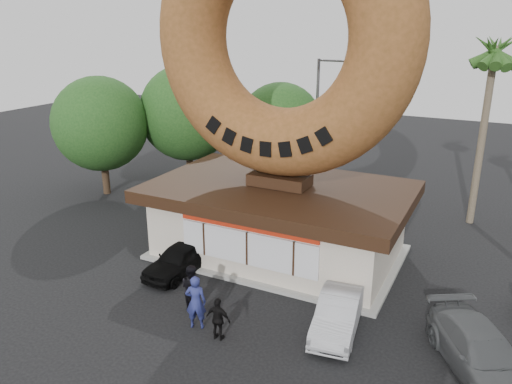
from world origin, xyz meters
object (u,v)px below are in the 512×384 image
object	(u,v)px
car_black	(180,259)
car_grey	(481,353)
street_lamp	(319,118)
person_left	(196,302)
person_right	(218,319)
donut_shop	(279,218)
person_center	(192,288)
car_silver	(338,313)
giant_donut	(282,38)

from	to	relation	value
car_black	car_grey	xyz separation A→B (m)	(11.74, -1.23, 0.05)
street_lamp	person_left	bearing A→B (deg)	-84.13
person_left	person_right	bearing A→B (deg)	144.47
donut_shop	car_grey	distance (m)	10.02
person_center	street_lamp	bearing A→B (deg)	-64.36
person_center	car_silver	bearing A→B (deg)	-144.41
car_black	street_lamp	bearing A→B (deg)	89.19
giant_donut	street_lamp	world-z (taller)	giant_donut
donut_shop	car_silver	bearing A→B (deg)	-46.42
person_center	person_right	world-z (taller)	person_center
person_right	person_center	bearing A→B (deg)	-32.64
street_lamp	car_grey	world-z (taller)	street_lamp
street_lamp	person_right	world-z (taller)	street_lamp
person_center	car_grey	xyz separation A→B (m)	(9.66, 0.98, -0.22)
street_lamp	car_black	bearing A→B (deg)	-94.72
giant_donut	person_center	xyz separation A→B (m)	(-0.89, -5.72, -8.54)
car_black	person_right	bearing A→B (deg)	-36.82
car_silver	donut_shop	bearing A→B (deg)	125.85
donut_shop	giant_donut	xyz separation A→B (m)	(0.00, 0.02, 7.68)
person_center	car_grey	bearing A→B (deg)	-152.08
street_lamp	person_center	distance (m)	16.15
person_right	car_silver	xyz separation A→B (m)	(3.37, 2.34, -0.13)
person_left	person_right	size ratio (longest dim) A/B	1.29
person_left	car_grey	distance (m)	9.11
person_left	car_black	xyz separation A→B (m)	(-2.82, 3.07, -0.35)
car_black	car_silver	distance (m)	7.29
person_left	person_right	xyz separation A→B (m)	(1.04, -0.26, -0.22)
street_lamp	person_left	world-z (taller)	street_lamp
donut_shop	person_right	bearing A→B (deg)	-82.57
person_center	car_silver	size ratio (longest dim) A/B	0.47
donut_shop	person_left	distance (m)	6.61
car_silver	car_grey	distance (m)	4.52
street_lamp	person_left	xyz separation A→B (m)	(1.70, -16.57, -3.50)
car_grey	person_right	bearing A→B (deg)	164.06
person_center	giant_donut	bearing A→B (deg)	-76.72
giant_donut	person_left	world-z (taller)	giant_donut
car_silver	car_black	bearing A→B (deg)	164.54
donut_shop	person_center	bearing A→B (deg)	-98.87
street_lamp	person_left	size ratio (longest dim) A/B	4.06
person_right	car_silver	world-z (taller)	person_right
person_left	donut_shop	bearing A→B (deg)	-113.04
car_black	person_center	bearing A→B (deg)	-42.85
donut_shop	person_right	xyz separation A→B (m)	(0.89, -6.82, -1.00)
person_right	giant_donut	bearing A→B (deg)	-83.26
donut_shop	car_silver	size ratio (longest dim) A/B	2.89
car_silver	giant_donut	bearing A→B (deg)	125.75
person_center	person_left	bearing A→B (deg)	152.94
car_silver	car_grey	xyz separation A→B (m)	(4.51, -0.25, 0.05)
donut_shop	car_black	distance (m)	4.72
giant_donut	car_black	size ratio (longest dim) A/B	3.03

